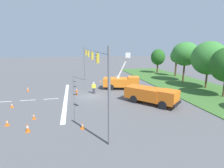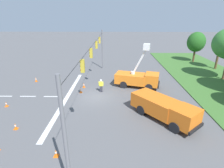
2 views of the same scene
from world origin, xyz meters
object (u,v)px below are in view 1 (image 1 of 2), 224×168
object	(u,v)px
utility_truck_bucket_lift	(122,81)
traffic_cone_near_bucket	(27,128)
traffic_cone_lane_edge_a	(34,116)
utility_truck_support_near	(151,94)
tree_west	(177,56)
traffic_cone_lane_edge_b	(12,105)
tree_centre	(185,54)
tree_far_west	(158,57)
traffic_cone_far_right	(28,89)
traffic_cone_mid_right	(128,83)
traffic_cone_centre_line	(7,123)
traffic_cone_foreground_right	(77,90)
traffic_cone_foreground_left	(76,93)
traffic_cone_far_left	(82,126)
road_worker	(94,87)
tree_east	(209,58)
traffic_cone_mid_left	(100,81)

from	to	relation	value
utility_truck_bucket_lift	traffic_cone_near_bucket	world-z (taller)	utility_truck_bucket_lift
traffic_cone_lane_edge_a	utility_truck_support_near	bearing A→B (deg)	98.09
tree_west	utility_truck_bucket_lift	size ratio (longest dim) A/B	0.99
traffic_cone_lane_edge_b	tree_centre	bearing A→B (deg)	107.80
tree_west	utility_truck_bucket_lift	distance (m)	18.69
tree_far_west	traffic_cone_far_right	world-z (taller)	tree_far_west
traffic_cone_mid_right	traffic_cone_centre_line	distance (m)	21.98
traffic_cone_near_bucket	traffic_cone_lane_edge_b	world-z (taller)	traffic_cone_near_bucket
utility_truck_support_near	traffic_cone_lane_edge_b	size ratio (longest dim) A/B	11.07
traffic_cone_foreground_right	utility_truck_support_near	bearing A→B (deg)	48.68
traffic_cone_centre_line	utility_truck_bucket_lift	bearing A→B (deg)	128.73
traffic_cone_foreground_left	traffic_cone_far_right	xyz separation A→B (m)	(-4.05, -7.67, 0.08)
traffic_cone_mid_right	traffic_cone_foreground_left	bearing A→B (deg)	-60.47
tree_far_west	traffic_cone_foreground_left	xyz separation A→B (m)	(17.08, -21.77, -4.02)
tree_centre	traffic_cone_lane_edge_b	bearing A→B (deg)	-72.20
tree_centre	traffic_cone_foreground_right	bearing A→B (deg)	-80.37
utility_truck_bucket_lift	traffic_cone_lane_edge_b	bearing A→B (deg)	-68.08
traffic_cone_far_left	traffic_cone_far_right	distance (m)	17.24
tree_west	traffic_cone_far_left	bearing A→B (deg)	-45.85
traffic_cone_foreground_right	traffic_cone_near_bucket	size ratio (longest dim) A/B	0.87
traffic_cone_near_bucket	traffic_cone_mid_right	bearing A→B (deg)	139.17
traffic_cone_lane_edge_a	traffic_cone_foreground_right	bearing A→B (deg)	155.78
tree_centre	traffic_cone_lane_edge_b	distance (m)	31.26
tree_centre	utility_truck_bucket_lift	bearing A→B (deg)	-76.92
traffic_cone_lane_edge_a	traffic_cone_lane_edge_b	distance (m)	5.27
utility_truck_bucket_lift	traffic_cone_far_right	size ratio (longest dim) A/B	8.54
traffic_cone_centre_line	traffic_cone_far_right	bearing A→B (deg)	-174.76
road_worker	traffic_cone_far_left	world-z (taller)	road_worker
tree_east	utility_truck_support_near	distance (m)	14.44
tree_far_west	traffic_cone_mid_left	xyz separation A→B (m)	(8.68, -16.81, -4.03)
traffic_cone_far_left	utility_truck_support_near	bearing A→B (deg)	119.91
tree_centre	traffic_cone_centre_line	distance (m)	32.18
utility_truck_support_near	traffic_cone_centre_line	distance (m)	15.93
traffic_cone_mid_left	traffic_cone_centre_line	size ratio (longest dim) A/B	0.99
utility_truck_bucket_lift	traffic_cone_centre_line	bearing A→B (deg)	-51.27
traffic_cone_centre_line	traffic_cone_foreground_right	bearing A→B (deg)	149.08
traffic_cone_mid_left	traffic_cone_far_right	xyz separation A→B (m)	(4.35, -12.62, 0.09)
traffic_cone_centre_line	tree_west	bearing A→B (deg)	124.31
road_worker	traffic_cone_centre_line	distance (m)	13.12
traffic_cone_near_bucket	utility_truck_bucket_lift	bearing A→B (deg)	137.39
traffic_cone_mid_right	traffic_cone_lane_edge_a	size ratio (longest dim) A/B	1.09
traffic_cone_far_left	traffic_cone_lane_edge_a	bearing A→B (deg)	-124.50
traffic_cone_far_right	traffic_cone_far_left	bearing A→B (deg)	27.45
tree_centre	traffic_cone_far_right	xyz separation A→B (m)	(1.44, -29.37, -5.26)
traffic_cone_lane_edge_a	traffic_cone_mid_right	bearing A→B (deg)	133.83
tree_centre	tree_east	xyz separation A→B (m)	(6.13, 0.20, -0.43)
tree_centre	traffic_cone_near_bucket	size ratio (longest dim) A/B	10.09
traffic_cone_foreground_left	traffic_cone_lane_edge_a	bearing A→B (deg)	-28.37
utility_truck_support_near	traffic_cone_mid_right	world-z (taller)	utility_truck_support_near
traffic_cone_near_bucket	traffic_cone_lane_edge_b	distance (m)	7.65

